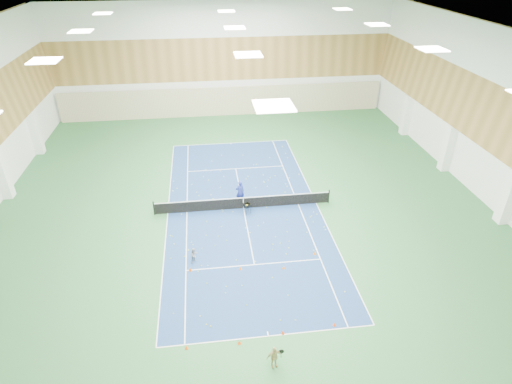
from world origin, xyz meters
TOP-DOWN VIEW (x-y plane):
  - ground at (0.00, 0.00)m, footprint 40.00×40.00m
  - room_shell at (0.00, 0.00)m, footprint 36.00×40.00m
  - wood_cladding at (0.00, 0.00)m, footprint 36.00×40.00m
  - ceiling_light_grid at (0.00, 0.00)m, footprint 21.40×25.40m
  - court_surface at (0.00, 0.00)m, footprint 10.97×23.77m
  - tennis_balls_scatter at (0.00, 0.00)m, footprint 10.57×22.77m
  - tennis_net at (0.00, 0.00)m, footprint 12.80×0.10m
  - back_curtain at (0.00, 19.75)m, footprint 35.40×0.16m
  - coach at (-0.15, 0.87)m, footprint 0.75×0.58m
  - child_court at (-3.58, -5.62)m, footprint 0.61×0.60m
  - child_apron at (-0.02, -13.61)m, footprint 0.78×0.47m
  - ball_cart at (0.20, -0.64)m, footprint 0.60×0.60m
  - cone_svc_a at (-3.85, -6.44)m, footprint 0.21×0.21m
  - cone_svc_b at (-0.89, -6.70)m, footprint 0.19×0.19m
  - cone_svc_c at (1.70, -6.97)m, footprint 0.19×0.19m
  - cone_svc_d at (3.88, -5.88)m, footprint 0.20×0.20m
  - cone_base_a at (-4.02, -12.11)m, footprint 0.18×0.18m
  - cone_base_b at (-1.46, -12.15)m, footprint 0.20×0.20m
  - cone_base_c at (0.75, -11.82)m, footprint 0.20×0.20m
  - cone_base_d at (3.45, -11.64)m, footprint 0.18×0.18m

SIDE VIEW (x-z plane):
  - ground at x=0.00m, z-range 0.00..0.00m
  - court_surface at x=0.00m, z-range 0.00..0.01m
  - tennis_balls_scatter at x=0.00m, z-range 0.01..0.08m
  - cone_base_a at x=-4.02m, z-range 0.00..0.20m
  - cone_base_d at x=3.45m, z-range 0.00..0.20m
  - cone_svc_b at x=-0.89m, z-range 0.00..0.21m
  - cone_svc_c at x=1.70m, z-range 0.00..0.21m
  - cone_base_b at x=-1.46m, z-range 0.00..0.22m
  - cone_svc_d at x=3.88m, z-range 0.00..0.22m
  - cone_base_c at x=0.75m, z-range 0.00..0.22m
  - cone_svc_a at x=-3.85m, z-range 0.00..0.24m
  - ball_cart at x=0.20m, z-range 0.00..0.80m
  - child_court at x=-3.58m, z-range 0.00..0.99m
  - tennis_net at x=0.00m, z-range 0.00..1.10m
  - child_apron at x=-0.02m, z-range 0.00..1.24m
  - coach at x=-0.15m, z-range 0.00..1.84m
  - back_curtain at x=0.00m, z-range 0.00..3.20m
  - room_shell at x=0.00m, z-range 0.00..12.00m
  - wood_cladding at x=0.00m, z-range 4.00..12.00m
  - ceiling_light_grid at x=0.00m, z-range 11.89..11.95m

